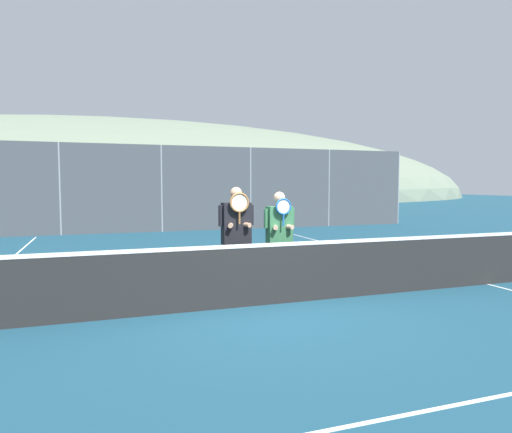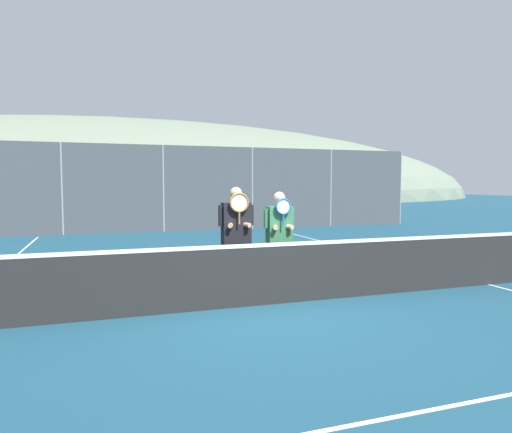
{
  "view_description": "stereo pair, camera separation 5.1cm",
  "coord_description": "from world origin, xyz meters",
  "px_view_note": "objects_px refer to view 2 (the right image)",
  "views": [
    {
      "loc": [
        -2.36,
        -6.43,
        1.84
      ],
      "look_at": [
        0.16,
        0.81,
        1.3
      ],
      "focal_mm": 32.0,
      "sensor_mm": 36.0,
      "label": 1
    },
    {
      "loc": [
        -2.31,
        -6.45,
        1.84
      ],
      "look_at": [
        0.16,
        0.81,
        1.3
      ],
      "focal_mm": 32.0,
      "sensor_mm": 36.0,
      "label": 2
    }
  ],
  "objects_px": {
    "player_center_left": "(279,235)",
    "car_far_left": "(2,207)",
    "player_leftmost": "(236,232)",
    "car_left_of_center": "(136,206)",
    "car_right_of_center": "(335,204)",
    "car_center": "(243,204)"
  },
  "relations": [
    {
      "from": "player_center_left",
      "to": "car_far_left",
      "type": "distance_m",
      "value": 15.56
    },
    {
      "from": "player_leftmost",
      "to": "car_left_of_center",
      "type": "distance_m",
      "value": 13.67
    },
    {
      "from": "car_left_of_center",
      "to": "car_right_of_center",
      "type": "height_order",
      "value": "car_left_of_center"
    },
    {
      "from": "car_left_of_center",
      "to": "car_center",
      "type": "xyz_separation_m",
      "value": [
        4.98,
        0.06,
        0.02
      ]
    },
    {
      "from": "player_leftmost",
      "to": "car_left_of_center",
      "type": "bearing_deg",
      "value": 92.53
    },
    {
      "from": "player_leftmost",
      "to": "car_center",
      "type": "relative_size",
      "value": 0.45
    },
    {
      "from": "car_right_of_center",
      "to": "player_leftmost",
      "type": "bearing_deg",
      "value": -124.16
    },
    {
      "from": "car_left_of_center",
      "to": "car_center",
      "type": "bearing_deg",
      "value": 0.69
    },
    {
      "from": "car_far_left",
      "to": "car_center",
      "type": "distance_m",
      "value": 10.32
    },
    {
      "from": "player_leftmost",
      "to": "car_far_left",
      "type": "height_order",
      "value": "player_leftmost"
    },
    {
      "from": "car_left_of_center",
      "to": "car_far_left",
      "type": "bearing_deg",
      "value": 176.08
    },
    {
      "from": "player_center_left",
      "to": "car_far_left",
      "type": "bearing_deg",
      "value": 115.44
    },
    {
      "from": "player_center_left",
      "to": "car_far_left",
      "type": "xyz_separation_m",
      "value": [
        -6.68,
        14.06,
        -0.1
      ]
    },
    {
      "from": "player_leftmost",
      "to": "player_center_left",
      "type": "bearing_deg",
      "value": -2.87
    },
    {
      "from": "car_far_left",
      "to": "car_right_of_center",
      "type": "distance_m",
      "value": 15.18
    },
    {
      "from": "player_center_left",
      "to": "car_center",
      "type": "xyz_separation_m",
      "value": [
        3.63,
        13.75,
        -0.12
      ]
    },
    {
      "from": "car_left_of_center",
      "to": "car_right_of_center",
      "type": "xyz_separation_m",
      "value": [
        9.83,
        -0.05,
        -0.01
      ]
    },
    {
      "from": "car_right_of_center",
      "to": "car_left_of_center",
      "type": "bearing_deg",
      "value": 179.69
    },
    {
      "from": "car_center",
      "to": "car_right_of_center",
      "type": "relative_size",
      "value": 0.89
    },
    {
      "from": "car_far_left",
      "to": "car_center",
      "type": "relative_size",
      "value": 1.18
    },
    {
      "from": "car_far_left",
      "to": "car_left_of_center",
      "type": "distance_m",
      "value": 5.35
    },
    {
      "from": "player_center_left",
      "to": "player_leftmost",
      "type": "bearing_deg",
      "value": 177.13
    }
  ]
}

